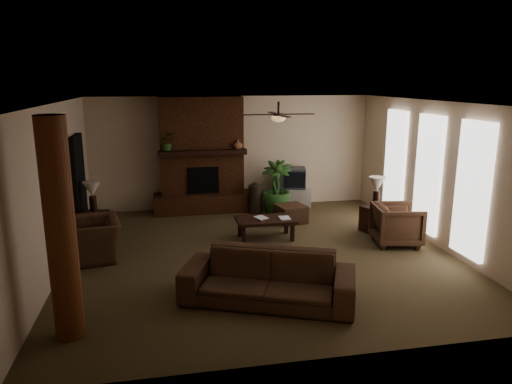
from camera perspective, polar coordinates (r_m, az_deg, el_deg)
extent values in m
plane|color=brown|center=(8.94, 0.49, -7.46)|extent=(7.00, 7.00, 0.00)
plane|color=silver|center=(8.36, 0.53, 10.77)|extent=(7.00, 7.00, 0.00)
plane|color=beige|center=(11.94, -2.83, 4.80)|extent=(7.00, 0.00, 7.00)
plane|color=beige|center=(5.28, 8.08, -6.50)|extent=(7.00, 0.00, 7.00)
plane|color=beige|center=(8.58, -23.06, 0.31)|extent=(0.00, 7.00, 7.00)
plane|color=beige|center=(9.84, 20.93, 2.06)|extent=(0.00, 7.00, 7.00)
cube|color=#562B17|center=(11.61, -6.57, 4.48)|extent=(2.00, 0.50, 2.80)
cube|color=#562B17|center=(11.75, -6.38, -1.26)|extent=(2.40, 0.70, 0.45)
cube|color=black|center=(11.46, -6.39, 1.42)|extent=(0.75, 0.04, 0.65)
cube|color=black|center=(11.32, -6.47, 4.77)|extent=(2.10, 0.28, 0.12)
cube|color=white|center=(11.19, 16.44, 3.43)|extent=(0.08, 0.85, 2.35)
cube|color=white|center=(9.99, 20.07, 2.00)|extent=(0.08, 0.85, 2.35)
cube|color=white|center=(8.85, 24.66, 0.19)|extent=(0.08, 0.85, 2.35)
cylinder|color=brown|center=(6.19, -22.54, -4.41)|extent=(0.36, 0.36, 2.80)
cube|color=black|center=(10.37, -20.57, 0.66)|extent=(0.10, 1.00, 2.10)
cylinder|color=black|center=(8.75, 2.74, 10.08)|extent=(0.04, 0.04, 0.24)
cylinder|color=black|center=(8.75, 2.73, 9.30)|extent=(0.20, 0.20, 0.06)
ellipsoid|color=#F2BF72|center=(8.76, 2.73, 8.91)|extent=(0.26, 0.26, 0.14)
cube|color=black|center=(8.86, 5.28, 9.37)|extent=(0.55, 0.12, 0.01)
cube|color=black|center=(8.67, 0.13, 9.34)|extent=(0.55, 0.12, 0.01)
cube|color=black|center=(9.14, 2.14, 9.54)|extent=(0.12, 0.55, 0.01)
cube|color=black|center=(8.37, 3.38, 9.17)|extent=(0.12, 0.55, 0.01)
imported|color=#482E1E|center=(6.96, 1.49, -9.41)|extent=(2.59, 1.62, 0.98)
imported|color=#482E1E|center=(9.09, -19.27, -4.66)|extent=(0.92, 1.23, 0.97)
imported|color=#482E1E|center=(9.72, 16.68, -3.56)|extent=(0.94, 0.98, 0.89)
cube|color=black|center=(9.64, 1.18, -3.39)|extent=(1.20, 0.70, 0.06)
cube|color=black|center=(9.38, -1.50, -5.24)|extent=(0.07, 0.07, 0.37)
cube|color=black|center=(9.59, 4.43, -4.87)|extent=(0.07, 0.07, 0.37)
cube|color=black|center=(9.85, -1.98, -4.33)|extent=(0.07, 0.07, 0.37)
cube|color=black|center=(10.05, 3.68, -3.99)|extent=(0.07, 0.07, 0.37)
cube|color=#482E1E|center=(10.82, 4.25, -2.64)|extent=(0.72, 0.72, 0.40)
cube|color=silver|center=(12.12, 4.42, -0.63)|extent=(0.87, 0.54, 0.50)
cube|color=#38383B|center=(12.01, 4.38, 1.72)|extent=(0.74, 0.62, 0.52)
cube|color=black|center=(11.76, 4.72, 1.47)|extent=(0.52, 0.13, 0.40)
cylinder|color=black|center=(11.50, -0.07, -0.86)|extent=(0.34, 0.34, 0.70)
sphere|color=black|center=(11.44, -0.07, 0.35)|extent=(0.34, 0.34, 0.34)
imported|color=#2C5120|center=(11.53, 2.45, -0.78)|extent=(1.16, 1.46, 0.72)
cube|color=black|center=(10.24, -18.87, -3.85)|extent=(0.59, 0.59, 0.55)
cylinder|color=black|center=(10.09, -19.08, -1.45)|extent=(0.15, 0.15, 0.35)
cone|color=beige|center=(10.02, -19.22, 0.35)|extent=(0.38, 0.38, 0.30)
cube|color=black|center=(10.45, 14.25, -3.19)|extent=(0.66, 0.66, 0.55)
cylinder|color=black|center=(10.31, 14.33, -0.82)|extent=(0.17, 0.17, 0.35)
cone|color=beige|center=(10.24, 14.43, 0.95)|extent=(0.45, 0.45, 0.30)
imported|color=#2C5120|center=(11.31, -10.70, 5.76)|extent=(0.48, 0.51, 0.33)
imported|color=brown|center=(11.38, -2.20, 5.75)|extent=(0.27, 0.28, 0.22)
imported|color=#999999|center=(9.53, 0.09, -2.48)|extent=(0.21, 0.10, 0.29)
imported|color=#999999|center=(9.57, 2.86, -2.42)|extent=(0.21, 0.03, 0.29)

